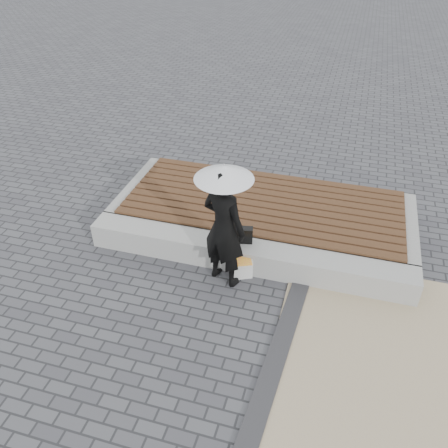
% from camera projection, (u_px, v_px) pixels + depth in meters
% --- Properties ---
extents(ground, '(80.00, 80.00, 0.00)m').
position_uv_depth(ground, '(216.00, 344.00, 5.94)').
color(ground, '#45464A').
rests_on(ground, ground).
extents(edging_band, '(0.61, 5.20, 0.04)m').
position_uv_depth(edging_band, '(265.00, 390.00, 5.37)').
color(edging_band, '#2E2E30').
rests_on(edging_band, ground).
extents(seating_ledge, '(5.00, 0.45, 0.40)m').
position_uv_depth(seating_ledge, '(246.00, 255.00, 7.07)').
color(seating_ledge, gray).
rests_on(seating_ledge, ground).
extents(timber_platform, '(5.00, 2.00, 0.40)m').
position_uv_depth(timber_platform, '(263.00, 213.00, 8.00)').
color(timber_platform, '#989793').
rests_on(timber_platform, ground).
extents(timber_decking, '(4.60, 2.00, 0.04)m').
position_uv_depth(timber_decking, '(264.00, 202.00, 7.88)').
color(timber_decking, '#56351F').
rests_on(timber_decking, timber_platform).
extents(woman, '(0.79, 0.66, 1.86)m').
position_uv_depth(woman, '(224.00, 228.00, 6.40)').
color(woman, black).
rests_on(woman, ground).
extents(parasol, '(0.79, 0.79, 1.00)m').
position_uv_depth(parasol, '(224.00, 172.00, 5.89)').
color(parasol, '#A2A3A7').
rests_on(parasol, ground).
extents(handbag, '(0.37, 0.20, 0.25)m').
position_uv_depth(handbag, '(241.00, 235.00, 6.95)').
color(handbag, black).
rests_on(handbag, seating_ledge).
extents(canvas_tote, '(0.35, 0.26, 0.34)m').
position_uv_depth(canvas_tote, '(241.00, 268.00, 6.88)').
color(canvas_tote, silver).
rests_on(canvas_tote, ground).
extents(magazine, '(0.38, 0.34, 0.01)m').
position_uv_depth(magazine, '(241.00, 261.00, 6.74)').
color(magazine, '#F45B41').
rests_on(magazine, canvas_tote).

